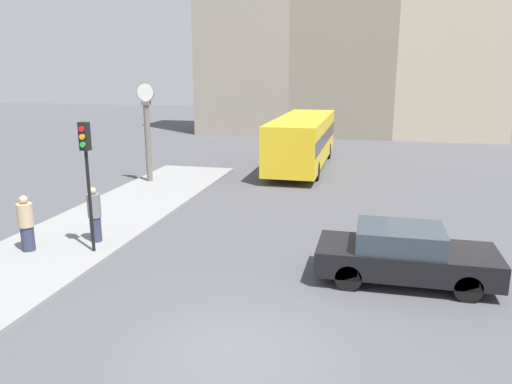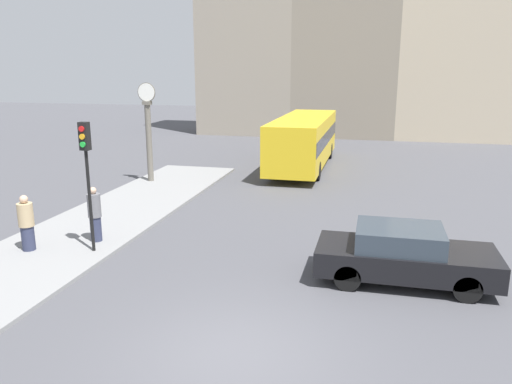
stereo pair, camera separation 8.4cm
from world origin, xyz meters
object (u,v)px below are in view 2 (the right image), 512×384
Objects in this scene: sedan_car at (404,255)px; traffic_light_near at (86,160)px; bus_distant at (304,139)px; pedestrian_tan_coat at (26,223)px; street_clock at (148,131)px; pedestrian_grey_jacket at (95,215)px.

traffic_light_near reaches higher than sedan_car.
bus_distant is 14.80m from traffic_light_near.
street_clock is at bearing 93.42° from pedestrian_tan_coat.
pedestrian_grey_jacket is (2.01, -8.06, -1.47)m from street_clock.
bus_distant is at bearing 40.47° from street_clock.
bus_distant is at bearing 107.75° from sedan_car.
sedan_car is 0.44× the size of bus_distant.
traffic_light_near is at bearing -74.91° from street_clock.
pedestrian_grey_jacket is at bearing 175.62° from sedan_car.
street_clock is (-2.38, 8.83, -0.33)m from traffic_light_near.
traffic_light_near is 1.99m from pedestrian_grey_jacket.
pedestrian_tan_coat is at bearing -86.58° from street_clock.
street_clock reaches higher than traffic_light_near.
pedestrian_tan_coat is (-10.28, -0.47, 0.18)m from sedan_car.
pedestrian_tan_coat is (-1.46, -1.14, -0.03)m from pedestrian_grey_jacket.
bus_distant is 14.13m from pedestrian_grey_jacket.
traffic_light_near reaches higher than pedestrian_tan_coat.
bus_distant is at bearing 72.28° from pedestrian_grey_jacket.
pedestrian_tan_coat is at bearing -177.40° from sedan_car.
sedan_car is 10.29m from pedestrian_tan_coat.
traffic_light_near is 2.20× the size of pedestrian_grey_jacket.
street_clock is at bearing 104.03° from pedestrian_grey_jacket.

